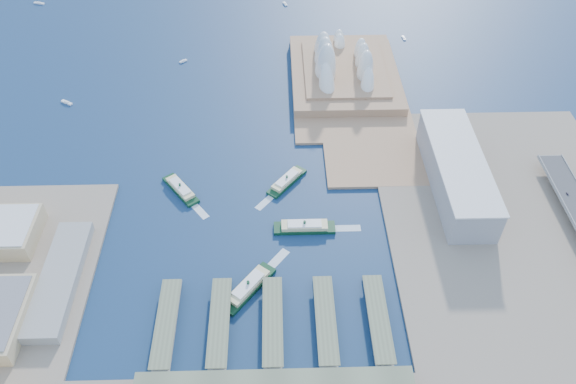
{
  "coord_description": "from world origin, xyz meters",
  "views": [
    {
      "loc": [
        20.0,
        -321.13,
        390.09
      ],
      "look_at": [
        29.57,
        59.19,
        18.0
      ],
      "focal_mm": 35.0,
      "sensor_mm": 36.0,
      "label": 1
    }
  ],
  "objects_px": {
    "toaster_building": "(456,172)",
    "opera_house": "(345,56)",
    "ferry_a": "(180,187)",
    "car_c": "(567,194)",
    "ferry_b": "(287,179)",
    "ferry_c": "(248,286)",
    "ferry_d": "(304,225)"
  },
  "relations": [
    {
      "from": "toaster_building",
      "to": "opera_house",
      "type": "bearing_deg",
      "value": 114.23
    },
    {
      "from": "ferry_a",
      "to": "car_c",
      "type": "distance_m",
      "value": 374.06
    },
    {
      "from": "opera_house",
      "to": "ferry_b",
      "type": "height_order",
      "value": "opera_house"
    },
    {
      "from": "ferry_c",
      "to": "ferry_b",
      "type": "bearing_deg",
      "value": -67.14
    },
    {
      "from": "opera_house",
      "to": "ferry_d",
      "type": "distance_m",
      "value": 260.9
    },
    {
      "from": "toaster_building",
      "to": "car_c",
      "type": "height_order",
      "value": "toaster_building"
    },
    {
      "from": "opera_house",
      "to": "toaster_building",
      "type": "distance_m",
      "value": 219.62
    },
    {
      "from": "toaster_building",
      "to": "car_c",
      "type": "bearing_deg",
      "value": -14.96
    },
    {
      "from": "ferry_c",
      "to": "ferry_a",
      "type": "bearing_deg",
      "value": -21.71
    },
    {
      "from": "opera_house",
      "to": "toaster_building",
      "type": "height_order",
      "value": "opera_house"
    },
    {
      "from": "toaster_building",
      "to": "ferry_d",
      "type": "height_order",
      "value": "toaster_building"
    },
    {
      "from": "ferry_d",
      "to": "car_c",
      "type": "distance_m",
      "value": 253.4
    },
    {
      "from": "ferry_a",
      "to": "car_c",
      "type": "bearing_deg",
      "value": -41.44
    },
    {
      "from": "opera_house",
      "to": "ferry_b",
      "type": "relative_size",
      "value": 3.55
    },
    {
      "from": "ferry_b",
      "to": "ferry_d",
      "type": "relative_size",
      "value": 0.89
    },
    {
      "from": "toaster_building",
      "to": "ferry_d",
      "type": "relative_size",
      "value": 2.72
    },
    {
      "from": "car_c",
      "to": "opera_house",
      "type": "bearing_deg",
      "value": -49.92
    },
    {
      "from": "ferry_b",
      "to": "ferry_a",
      "type": "bearing_deg",
      "value": -136.1
    },
    {
      "from": "ferry_c",
      "to": "car_c",
      "type": "relative_size",
      "value": 14.34
    },
    {
      "from": "ferry_a",
      "to": "ferry_b",
      "type": "relative_size",
      "value": 1.01
    },
    {
      "from": "opera_house",
      "to": "car_c",
      "type": "height_order",
      "value": "opera_house"
    },
    {
      "from": "ferry_a",
      "to": "ferry_b",
      "type": "height_order",
      "value": "ferry_a"
    },
    {
      "from": "ferry_a",
      "to": "ferry_d",
      "type": "xyz_separation_m",
      "value": [
        120.86,
        -54.18,
        0.54
      ]
    },
    {
      "from": "toaster_building",
      "to": "ferry_a",
      "type": "xyz_separation_m",
      "value": [
        -271.8,
        1.89,
        -15.66
      ]
    },
    {
      "from": "toaster_building",
      "to": "car_c",
      "type": "xyz_separation_m",
      "value": [
        101.0,
        -26.98,
        -5.07
      ]
    },
    {
      "from": "ferry_a",
      "to": "ferry_c",
      "type": "bearing_deg",
      "value": -96.79
    },
    {
      "from": "ferry_b",
      "to": "ferry_c",
      "type": "distance_m",
      "value": 134.98
    },
    {
      "from": "ferry_d",
      "to": "car_c",
      "type": "bearing_deg",
      "value": -84.38
    },
    {
      "from": "toaster_building",
      "to": "ferry_a",
      "type": "height_order",
      "value": "toaster_building"
    },
    {
      "from": "opera_house",
      "to": "ferry_b",
      "type": "xyz_separation_m",
      "value": [
        -75.77,
        -189.09,
        -27.21
      ]
    },
    {
      "from": "opera_house",
      "to": "ferry_d",
      "type": "bearing_deg",
      "value": -103.58
    },
    {
      "from": "opera_house",
      "to": "ferry_c",
      "type": "bearing_deg",
      "value": -109.2
    }
  ]
}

